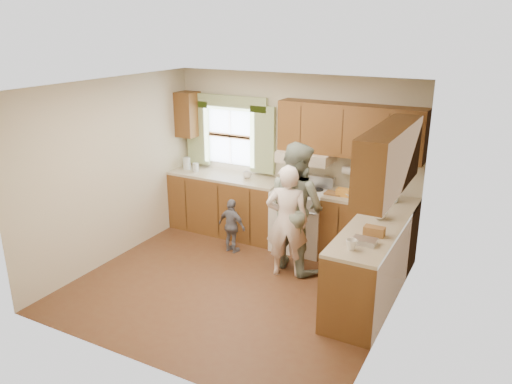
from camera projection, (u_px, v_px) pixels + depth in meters
The scene contains 6 objects.
room at pixel (233, 192), 5.94m from camera, with size 3.80×3.80×3.80m.
kitchen_fixtures at pixel (313, 206), 6.70m from camera, with size 3.80×2.25×2.15m.
stove at pixel (301, 218), 7.26m from camera, with size 0.76×0.67×1.07m.
woman_left at pixel (287, 221), 6.39m from camera, with size 0.55×0.36×1.50m, color silver.
woman_right at pixel (296, 207), 6.57m from camera, with size 0.85×0.66×1.74m, color #294338.
child at pixel (232, 226), 7.16m from camera, with size 0.47×0.20×0.80m, color slate.
Camera 1 is at (2.88, -4.84, 3.15)m, focal length 35.00 mm.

